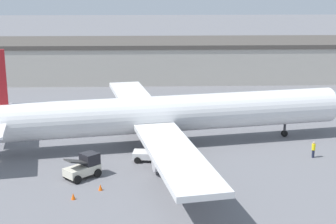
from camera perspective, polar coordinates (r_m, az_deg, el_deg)
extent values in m
plane|color=slate|center=(55.47, 0.00, -3.64)|extent=(400.00, 400.00, 0.00)
cube|color=#ADA89E|center=(91.79, -3.00, 5.62)|extent=(74.91, 14.60, 6.07)
cube|color=#47423D|center=(91.32, -3.02, 7.72)|extent=(74.91, 14.89, 0.70)
cylinder|color=silver|center=(54.49, 0.00, -0.20)|extent=(37.60, 10.83, 3.86)
cube|color=silver|center=(64.82, -3.77, 1.57)|extent=(7.51, 18.65, 0.50)
cube|color=silver|center=(44.02, 0.79, -4.77)|extent=(7.51, 18.65, 0.50)
cylinder|color=#B7B7BC|center=(62.55, -3.36, -0.25)|extent=(3.07, 2.51, 2.04)
cylinder|color=#B7B7BC|center=(46.99, 0.00, -5.33)|extent=(3.07, 2.51, 2.04)
cylinder|color=#38383D|center=(59.57, 12.79, -1.95)|extent=(0.28, 0.28, 1.52)
cylinder|color=black|center=(59.68, 12.77, -2.33)|extent=(0.75, 0.48, 0.70)
cylinder|color=#38383D|center=(52.54, -1.40, -3.83)|extent=(0.28, 0.28, 1.52)
cylinder|color=black|center=(52.63, -1.39, -4.15)|extent=(0.95, 0.51, 0.90)
cylinder|color=#38383D|center=(57.23, -2.39, -2.28)|extent=(0.28, 0.28, 1.52)
cylinder|color=black|center=(57.32, -2.39, -2.57)|extent=(0.95, 0.51, 0.90)
cylinder|color=#1E2338|center=(53.49, 15.78, -4.47)|extent=(0.27, 0.27, 0.80)
cylinder|color=yellow|center=(53.26, 15.84, -3.74)|extent=(0.37, 0.37, 0.63)
sphere|color=tan|center=(53.13, 15.87, -3.30)|extent=(0.23, 0.23, 0.23)
cube|color=silver|center=(50.54, -1.88, -4.75)|extent=(3.70, 2.05, 0.63)
cube|color=black|center=(50.19, -0.76, -3.96)|extent=(1.72, 1.66, 0.90)
cylinder|color=black|center=(49.75, -0.56, -5.45)|extent=(0.66, 0.35, 0.63)
cylinder|color=black|center=(51.29, -0.39, -4.82)|extent=(0.66, 0.35, 0.63)
cylinder|color=black|center=(50.03, -3.40, -5.36)|extent=(0.66, 0.35, 0.63)
cylinder|color=black|center=(51.56, -3.14, -4.73)|extent=(0.66, 0.35, 0.63)
cube|color=beige|center=(46.91, -9.50, -6.37)|extent=(3.38, 3.30, 0.72)
cube|color=black|center=(47.09, -8.67, -5.12)|extent=(1.98, 1.98, 1.03)
cube|color=#333333|center=(46.28, -10.12, -5.43)|extent=(2.19, 2.15, 0.76)
cylinder|color=black|center=(47.05, -7.82, -6.71)|extent=(0.75, 0.72, 0.76)
cylinder|color=black|center=(48.24, -8.96, -6.21)|extent=(0.75, 0.72, 0.76)
cylinder|color=black|center=(45.86, -10.02, -7.38)|extent=(0.75, 0.72, 0.76)
cylinder|color=black|center=(47.08, -11.14, -6.85)|extent=(0.75, 0.72, 0.76)
cone|color=#EF590F|center=(42.87, -10.46, -9.17)|extent=(0.36, 0.36, 0.55)
cone|color=#EF590F|center=(44.25, -7.50, -8.26)|extent=(0.36, 0.36, 0.55)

